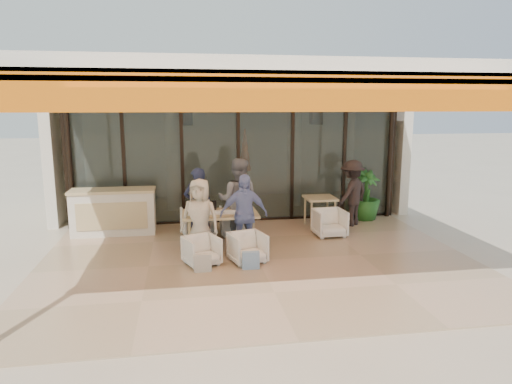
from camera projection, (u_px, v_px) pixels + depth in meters
ground at (258, 262)px, 8.49m from camera, size 70.00×70.00×0.00m
terrace_floor at (258, 261)px, 8.49m from camera, size 8.00×6.00×0.01m
terrace_structure at (261, 82)px, 7.63m from camera, size 8.00×6.00×3.40m
glass_storefront at (238, 158)px, 11.10m from camera, size 8.08×0.10×3.20m
interior_block at (229, 127)px, 13.23m from camera, size 9.05×3.62×3.52m
host_counter at (114, 212)px, 10.17m from camera, size 1.85×0.65×1.04m
dining_table at (220, 215)px, 9.17m from camera, size 1.50×0.90×0.93m
chair_far_left at (198, 221)px, 10.09m from camera, size 0.77×0.74×0.71m
chair_far_right at (235, 219)px, 10.22m from camera, size 0.68×0.64×0.69m
chair_near_left at (202, 249)px, 8.26m from camera, size 0.74×0.72×0.59m
chair_near_right at (248, 246)px, 8.38m from camera, size 0.74×0.71×0.62m
diner_navy at (198, 206)px, 9.52m from camera, size 0.62×0.44×1.61m
diner_grey at (238, 200)px, 9.63m from camera, size 1.01×0.88×1.78m
diner_cream at (200, 218)px, 8.65m from camera, size 0.86×0.71×1.52m
diner_periwinkle at (244, 215)px, 8.78m from camera, size 0.94×0.42×1.59m
tote_bag_cream at (203, 264)px, 7.89m from camera, size 0.30×0.10×0.34m
tote_bag_blue at (251, 261)px, 8.02m from camera, size 0.30×0.10×0.34m
side_table at (320, 201)px, 10.74m from camera, size 0.70×0.70×0.74m
side_chair at (330, 222)px, 10.06m from camera, size 0.68×0.64×0.68m
standing_woman at (352, 193)px, 10.86m from camera, size 1.19×1.10×1.60m
potted_palm at (365, 194)px, 11.46m from camera, size 0.99×0.99×1.32m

